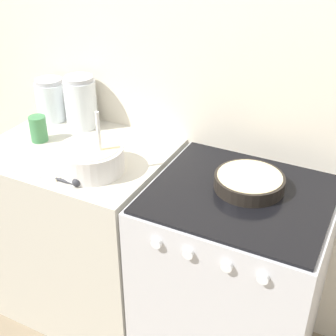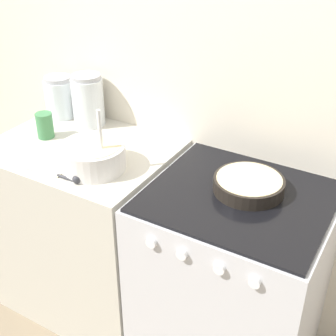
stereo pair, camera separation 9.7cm
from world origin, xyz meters
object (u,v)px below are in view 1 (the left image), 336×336
Objects in this scene: tin_can at (38,129)px; storage_jar_middle at (81,105)px; storage_jar_left at (51,102)px; mixing_bowl at (91,157)px; baking_pan at (249,182)px; stove at (232,282)px.

storage_jar_middle is at bearing 68.56° from tin_can.
storage_jar_left is 1.76× the size of tin_can.
mixing_bowl reaches higher than storage_jar_left.
storage_jar_middle is at bearing 169.31° from baking_pan.
storage_jar_left is (-0.46, 0.33, 0.03)m from mixing_bowl.
storage_jar_middle is at bearing 0.00° from storage_jar_left.
mixing_bowl is 1.30× the size of storage_jar_left.
tin_can is at bearing -65.88° from storage_jar_left.
tin_can is (-0.97, -0.00, 0.52)m from stove.
baking_pan is at bearing -10.69° from storage_jar_middle.
baking_pan is 0.99m from tin_can.
mixing_bowl is at bearing -165.52° from baking_pan.
storage_jar_middle is (-0.90, 0.17, 0.08)m from baking_pan.
baking_pan reaches higher than stove.
baking_pan is at bearing 14.48° from mixing_bowl.
mixing_bowl is 2.28× the size of tin_can.
stove is at bearing -11.45° from storage_jar_left.
mixing_bowl reaches higher than stove.
storage_jar_middle is (-0.88, 0.22, 0.57)m from stove.
storage_jar_left is 0.24m from tin_can.
stove is at bearing 10.68° from mixing_bowl.
stove is at bearing -13.73° from storage_jar_middle.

